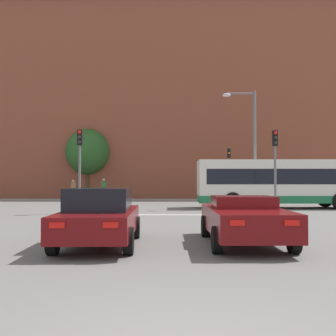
{
  "coord_description": "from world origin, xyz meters",
  "views": [
    {
      "loc": [
        -0.16,
        -4.17,
        1.71
      ],
      "look_at": [
        -0.37,
        24.0,
        2.51
      ],
      "focal_mm": 45.0,
      "sensor_mm": 36.0,
      "label": 1
    }
  ],
  "objects": [
    {
      "name": "pedestrian_walking_west",
      "position": [
        -8.69,
        32.38,
        1.02
      ],
      "size": [
        0.45,
        0.36,
        1.73
      ],
      "rotation": [
        0.0,
        0.0,
        3.55
      ],
      "color": "brown",
      "rests_on": "ground_plane"
    },
    {
      "name": "car_saloon_left",
      "position": [
        -2.02,
        6.79,
        0.76
      ],
      "size": [
        2.02,
        4.53,
        1.5
      ],
      "rotation": [
        0.0,
        0.0,
        0.02
      ],
      "color": "#600C0F",
      "rests_on": "ground_plane"
    },
    {
      "name": "pedestrian_waiting",
      "position": [
        10.01,
        31.69,
        1.09
      ],
      "size": [
        0.43,
        0.27,
        1.83
      ],
      "rotation": [
        0.0,
        0.0,
        6.14
      ],
      "color": "black",
      "rests_on": "ground_plane"
    },
    {
      "name": "car_roadster_right",
      "position": [
        1.78,
        7.09,
        0.67
      ],
      "size": [
        2.05,
        4.72,
        1.27
      ],
      "rotation": [
        0.0,
        0.0,
        0.01
      ],
      "color": "#600C0F",
      "rests_on": "ground_plane"
    },
    {
      "name": "street_lamp_junction",
      "position": [
        4.52,
        20.98,
        4.31
      ],
      "size": [
        2.01,
        0.36,
        7.06
      ],
      "color": "slate",
      "rests_on": "ground_plane"
    },
    {
      "name": "brick_civic_building",
      "position": [
        -0.65,
        41.09,
        10.25
      ],
      "size": [
        41.52,
        13.14,
        22.87
      ],
      "color": "brown",
      "rests_on": "ground_plane"
    },
    {
      "name": "stop_line_strip",
      "position": [
        0.0,
        16.49,
        0.0
      ],
      "size": [
        7.49,
        0.3,
        0.01
      ],
      "primitive_type": "cube",
      "color": "silver",
      "rests_on": "ground_plane"
    },
    {
      "name": "traffic_light_far_right",
      "position": [
        4.8,
        31.87,
        2.95
      ],
      "size": [
        0.26,
        0.31,
        4.41
      ],
      "color": "slate",
      "rests_on": "ground_plane"
    },
    {
      "name": "traffic_light_near_right",
      "position": [
        5.21,
        17.52,
        2.86
      ],
      "size": [
        0.26,
        0.31,
        4.27
      ],
      "color": "slate",
      "rests_on": "ground_plane"
    },
    {
      "name": "tree_by_building",
      "position": [
        -7.92,
        34.78,
        4.32
      ],
      "size": [
        4.05,
        4.05,
        6.46
      ],
      "color": "#4C3823",
      "rests_on": "ground_plane"
    },
    {
      "name": "bus_crossing_lead",
      "position": [
        6.52,
        21.45,
        1.55
      ],
      "size": [
        10.07,
        2.73,
        2.91
      ],
      "rotation": [
        0.0,
        0.0,
        -1.57
      ],
      "color": "silver",
      "rests_on": "ground_plane"
    },
    {
      "name": "far_pavement",
      "position": [
        0.0,
        32.16,
        0.01
      ],
      "size": [
        68.32,
        2.5,
        0.01
      ],
      "primitive_type": "cube",
      "color": "gray",
      "rests_on": "ground_plane"
    },
    {
      "name": "pedestrian_walking_east",
      "position": [
        -6.07,
        32.6,
        1.09
      ],
      "size": [
        0.41,
        0.26,
        1.84
      ],
      "rotation": [
        0.0,
        0.0,
        3.19
      ],
      "color": "brown",
      "rests_on": "ground_plane"
    },
    {
      "name": "traffic_light_near_left",
      "position": [
        -4.84,
        17.26,
        2.88
      ],
      "size": [
        0.26,
        0.31,
        4.29
      ],
      "color": "slate",
      "rests_on": "ground_plane"
    }
  ]
}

